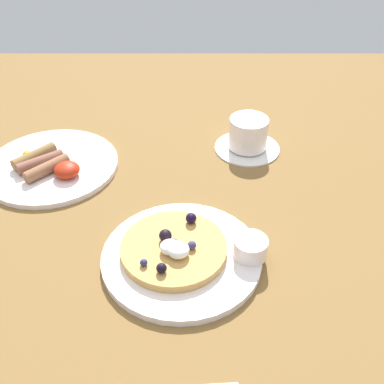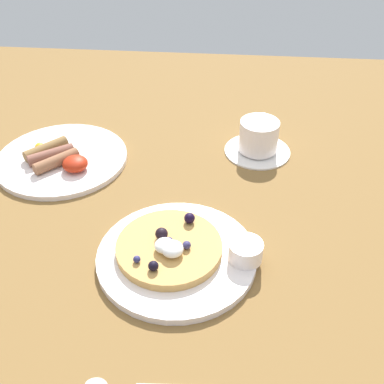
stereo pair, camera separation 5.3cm
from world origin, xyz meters
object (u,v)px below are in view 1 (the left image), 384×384
(syrup_ramekin, at_px, (252,248))
(coffee_cup, at_px, (250,132))
(breakfast_plate, at_px, (54,165))
(coffee_saucer, at_px, (249,148))
(pancake_plate, at_px, (183,257))

(syrup_ramekin, relative_size, coffee_cup, 0.47)
(breakfast_plate, relative_size, coffee_saucer, 1.93)
(syrup_ramekin, bearing_deg, breakfast_plate, 145.62)
(breakfast_plate, relative_size, coffee_cup, 2.36)
(syrup_ramekin, xyz_separation_m, coffee_cup, (0.03, 0.32, 0.01))
(breakfast_plate, distance_m, coffee_cup, 0.40)
(syrup_ramekin, distance_m, breakfast_plate, 0.45)
(syrup_ramekin, bearing_deg, coffee_saucer, 85.31)
(coffee_cup, bearing_deg, syrup_ramekin, -94.72)
(pancake_plate, relative_size, breakfast_plate, 0.95)
(breakfast_plate, bearing_deg, coffee_cup, 10.15)
(syrup_ramekin, distance_m, coffee_saucer, 0.32)
(pancake_plate, distance_m, coffee_cup, 0.35)
(syrup_ramekin, distance_m, coffee_cup, 0.32)
(coffee_saucer, distance_m, coffee_cup, 0.04)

